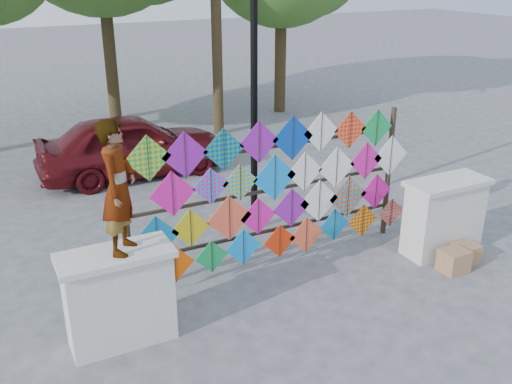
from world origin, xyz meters
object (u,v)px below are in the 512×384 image
lamppost (254,82)px  sedan (132,145)px  vendor_woman (118,188)px  kite_rack (279,191)px

lamppost → sedan: bearing=107.4°
vendor_woman → sedan: size_ratio=0.40×
kite_rack → vendor_woman: (-2.67, -0.93, 0.86)m
kite_rack → lamppost: (0.21, 1.27, 1.45)m
kite_rack → lamppost: lamppost is taller
vendor_woman → lamppost: lamppost is taller
sedan → vendor_woman: bearing=164.0°
kite_rack → sedan: (-0.98, 5.06, -0.54)m
lamppost → vendor_woman: bearing=-142.6°
kite_rack → sedan: kite_rack is taller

